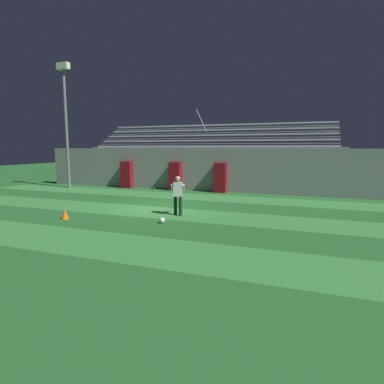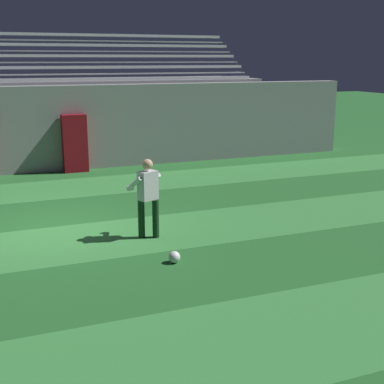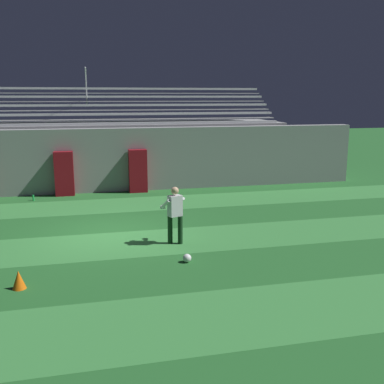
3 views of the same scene
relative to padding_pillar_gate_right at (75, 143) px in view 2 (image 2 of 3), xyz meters
name	(u,v)px [view 2 (image 2 of 3)]	position (x,y,z in m)	size (l,w,h in m)	color
ground_plane	(52,228)	(-1.57, -5.95, -0.95)	(80.00, 80.00, 0.00)	#236028
turf_stripe_near	(118,369)	(-1.57, -11.95, -0.94)	(28.00, 2.42, 0.01)	#38843D
turf_stripe_mid	(59,244)	(-1.57, -7.12, -0.94)	(28.00, 2.42, 0.01)	#38843D
turf_stripe_far	(35,191)	(-1.57, -2.29, -0.94)	(28.00, 2.42, 0.01)	#38843D
back_wall	(23,130)	(-1.57, 0.55, 0.45)	(24.00, 0.60, 2.80)	gray
padding_pillar_gate_right	(75,143)	(0.00, 0.00, 0.00)	(0.79, 0.44, 1.89)	maroon
bleacher_stand	(17,119)	(-1.57, 2.89, 0.56)	(18.00, 4.05, 5.43)	gray
goalkeeper	(148,193)	(0.24, -7.37, 0.01)	(0.70, 0.66, 1.67)	#143319
soccer_ball	(174,257)	(0.25, -8.93, -0.84)	(0.22, 0.22, 0.22)	white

